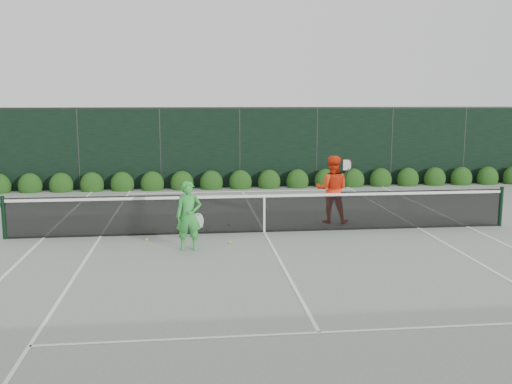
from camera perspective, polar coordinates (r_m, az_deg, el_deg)
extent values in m
plane|color=gray|center=(14.69, 0.83, -4.03)|extent=(80.00, 80.00, 0.00)
cylinder|color=black|center=(15.17, -23.92, -2.35)|extent=(0.10, 0.10, 1.07)
cylinder|color=black|center=(16.63, 23.28, -1.33)|extent=(0.10, 0.10, 1.07)
cube|color=black|center=(15.11, -24.00, -1.18)|extent=(0.10, 0.08, 0.12)
cube|color=black|center=(14.66, -15.69, -2.38)|extent=(4.40, 0.01, 1.02)
cube|color=black|center=(14.59, 0.83, -2.19)|extent=(4.00, 0.01, 0.96)
cube|color=black|center=(15.67, 16.26, -1.66)|extent=(4.40, 0.01, 1.02)
cube|color=white|center=(14.50, 0.84, -0.40)|extent=(12.80, 0.03, 0.07)
cube|color=black|center=(14.69, 0.83, -3.95)|extent=(12.80, 0.02, 0.04)
cube|color=white|center=(14.59, 0.83, -2.28)|extent=(0.05, 0.03, 0.91)
imported|color=green|center=(12.93, -6.74, -2.39)|extent=(0.59, 0.39, 1.57)
torus|color=silver|center=(13.06, -5.85, -2.93)|extent=(0.28, 0.16, 0.30)
cylinder|color=black|center=(13.11, -5.83, -3.96)|extent=(0.10, 0.03, 0.30)
imported|color=#F53914|center=(15.76, 7.62, 0.26)|extent=(1.06, 0.92, 1.86)
torus|color=black|center=(15.56, 9.10, 2.69)|extent=(0.30, 0.07, 0.30)
cylinder|color=black|center=(15.59, 9.08, 1.81)|extent=(0.10, 0.03, 0.30)
cube|color=white|center=(15.03, -20.45, -4.30)|extent=(0.06, 23.77, 0.01)
cube|color=white|center=(16.30, 20.36, -3.25)|extent=(0.06, 23.77, 0.01)
cube|color=white|center=(14.76, -15.27, -4.28)|extent=(0.06, 23.77, 0.01)
cube|color=white|center=(15.74, 15.89, -3.46)|extent=(0.06, 23.77, 0.01)
cube|color=white|center=(26.34, -2.45, 1.99)|extent=(11.03, 0.06, 0.01)
cube|color=white|center=(20.93, -1.39, 0.06)|extent=(8.23, 0.06, 0.01)
cube|color=white|center=(8.68, 6.34, -13.81)|extent=(8.23, 0.06, 0.01)
cube|color=white|center=(14.69, 0.83, -4.01)|extent=(0.06, 12.80, 0.01)
cube|color=black|center=(21.83, -1.66, 4.40)|extent=(32.00, 0.06, 3.00)
cube|color=#262826|center=(21.75, -1.68, 8.41)|extent=(32.00, 0.06, 0.06)
cylinder|color=#262826|center=(22.15, -17.36, 4.04)|extent=(0.08, 0.08, 3.00)
cylinder|color=#262826|center=(21.79, -9.57, 4.26)|extent=(0.08, 0.08, 3.00)
cylinder|color=#262826|center=(21.83, -1.66, 4.40)|extent=(0.08, 0.08, 3.00)
cylinder|color=#262826|center=(22.28, 6.07, 4.45)|extent=(0.08, 0.08, 3.00)
cylinder|color=#262826|center=(23.12, 13.37, 4.43)|extent=(0.08, 0.08, 3.00)
cylinder|color=#262826|center=(24.30, 20.07, 4.34)|extent=(0.08, 0.08, 3.00)
ellipsoid|color=#183C10|center=(22.35, -21.65, 0.58)|extent=(0.86, 0.65, 0.94)
ellipsoid|color=#183C10|center=(22.08, -18.89, 0.64)|extent=(0.86, 0.65, 0.94)
ellipsoid|color=#183C10|center=(21.87, -16.08, 0.70)|extent=(0.86, 0.65, 0.94)
ellipsoid|color=#183C10|center=(21.71, -13.22, 0.76)|extent=(0.86, 0.65, 0.94)
ellipsoid|color=#183C10|center=(21.61, -10.32, 0.82)|extent=(0.86, 0.65, 0.94)
ellipsoid|color=#183C10|center=(21.56, -7.40, 0.87)|extent=(0.86, 0.65, 0.94)
ellipsoid|color=#183C10|center=(21.57, -4.48, 0.93)|extent=(0.86, 0.65, 0.94)
ellipsoid|color=#183C10|center=(21.63, -1.57, 0.98)|extent=(0.86, 0.65, 0.94)
ellipsoid|color=#183C10|center=(21.75, 1.32, 1.02)|extent=(0.86, 0.65, 0.94)
ellipsoid|color=#183C10|center=(21.93, 4.17, 1.07)|extent=(0.86, 0.65, 0.94)
ellipsoid|color=#183C10|center=(22.16, 6.97, 1.11)|extent=(0.86, 0.65, 0.94)
ellipsoid|color=#183C10|center=(22.44, 9.70, 1.15)|extent=(0.86, 0.65, 0.94)
ellipsoid|color=#183C10|center=(22.77, 12.36, 1.18)|extent=(0.86, 0.65, 0.94)
ellipsoid|color=#183C10|center=(23.14, 14.94, 1.22)|extent=(0.86, 0.65, 0.94)
ellipsoid|color=#183C10|center=(23.56, 17.44, 1.24)|extent=(0.86, 0.65, 0.94)
ellipsoid|color=#183C10|center=(24.03, 19.84, 1.27)|extent=(0.86, 0.65, 0.94)
ellipsoid|color=#183C10|center=(24.54, 22.14, 1.29)|extent=(0.86, 0.65, 0.94)
sphere|color=#A6D62F|center=(14.86, -4.91, -3.77)|extent=(0.07, 0.07, 0.07)
sphere|color=#A6D62F|center=(14.72, -7.74, -3.95)|extent=(0.07, 0.07, 0.07)
sphere|color=#A6D62F|center=(14.83, 2.71, -3.78)|extent=(0.07, 0.07, 0.07)
sphere|color=#A6D62F|center=(13.56, -2.64, -5.04)|extent=(0.07, 0.07, 0.07)
sphere|color=#A6D62F|center=(14.05, -10.87, -4.69)|extent=(0.07, 0.07, 0.07)
sphere|color=#A6D62F|center=(15.44, -2.78, -3.24)|extent=(0.07, 0.07, 0.07)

